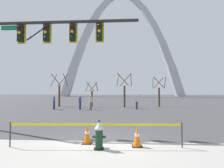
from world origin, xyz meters
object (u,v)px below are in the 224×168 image
object	(u,v)px
traffic_cone_by_hydrant	(87,134)
pedestrian_walking_left	(91,102)
traffic_cone_mid_sidewalk	(137,137)
pedestrian_walking_right	(54,102)
fire_hydrant	(99,136)
pedestrian_near_trees	(80,102)
traffic_signal_gantry	(38,45)
monument_arch	(121,50)
pedestrian_standing_center	(137,102)

from	to	relation	value
traffic_cone_by_hydrant	pedestrian_walking_left	size ratio (longest dim) A/B	0.46
traffic_cone_mid_sidewalk	pedestrian_walking_right	size ratio (longest dim) A/B	0.46
fire_hydrant	pedestrian_near_trees	xyz separation A→B (m)	(-3.96, 13.56, 0.35)
fire_hydrant	traffic_cone_by_hydrant	distance (m)	0.84
pedestrian_walking_left	pedestrian_near_trees	xyz separation A→B (m)	(-1.24, 0.30, 0.00)
traffic_signal_gantry	pedestrian_walking_right	world-z (taller)	traffic_signal_gantry
traffic_cone_by_hydrant	traffic_cone_mid_sidewalk	distance (m)	1.87
monument_arch	pedestrian_walking_right	xyz separation A→B (m)	(-7.00, -56.88, -18.97)
fire_hydrant	pedestrian_standing_center	size ratio (longest dim) A/B	0.62
pedestrian_walking_right	pedestrian_near_trees	distance (m)	2.97
fire_hydrant	pedestrian_near_trees	distance (m)	14.13
traffic_signal_gantry	fire_hydrant	bearing A→B (deg)	-38.60
monument_arch	traffic_cone_mid_sidewalk	bearing A→B (deg)	-88.99
pedestrian_standing_center	pedestrian_near_trees	distance (m)	6.34
pedestrian_near_trees	pedestrian_walking_left	bearing A→B (deg)	-13.41
traffic_signal_gantry	traffic_cone_mid_sidewalk	bearing A→B (deg)	-27.11
traffic_cone_mid_sidewalk	traffic_signal_gantry	bearing A→B (deg)	152.89
fire_hydrant	pedestrian_walking_left	world-z (taller)	pedestrian_walking_left
pedestrian_walking_right	pedestrian_walking_left	bearing A→B (deg)	-4.75
traffic_cone_by_hydrant	pedestrian_near_trees	distance (m)	13.38
fire_hydrant	pedestrian_walking_left	size ratio (longest dim) A/B	0.62
traffic_cone_mid_sidewalk	pedestrian_walking_right	xyz separation A→B (m)	(-8.24, 13.25, 0.46)
pedestrian_walking_left	pedestrian_near_trees	size ratio (longest dim) A/B	1.00
fire_hydrant	pedestrian_near_trees	bearing A→B (deg)	106.27
traffic_cone_by_hydrant	traffic_cone_mid_sidewalk	world-z (taller)	same
traffic_cone_by_hydrant	pedestrian_walking_right	xyz separation A→B (m)	(-6.39, 12.98, 0.46)
monument_arch	pedestrian_near_trees	bearing A→B (deg)	-94.05
pedestrian_walking_right	monument_arch	bearing A→B (deg)	82.98
pedestrian_walking_left	pedestrian_near_trees	world-z (taller)	same
traffic_cone_mid_sidewalk	traffic_signal_gantry	world-z (taller)	traffic_signal_gantry
monument_arch	pedestrian_near_trees	world-z (taller)	monument_arch
traffic_cone_mid_sidewalk	pedestrian_standing_center	distance (m)	14.07
pedestrian_walking_right	fire_hydrant	bearing A→B (deg)	-63.03
traffic_cone_by_hydrant	pedestrian_near_trees	bearing A→B (deg)	104.80
traffic_signal_gantry	pedestrian_near_trees	xyz separation A→B (m)	(-0.35, 10.68, -3.59)
pedestrian_walking_right	pedestrian_near_trees	bearing A→B (deg)	-1.04
fire_hydrant	traffic_cone_mid_sidewalk	xyz separation A→B (m)	(1.31, 0.36, -0.11)
fire_hydrant	traffic_cone_by_hydrant	xyz separation A→B (m)	(-0.54, 0.63, -0.11)
pedestrian_walking_right	traffic_cone_by_hydrant	bearing A→B (deg)	-63.80
traffic_cone_mid_sidewalk	traffic_signal_gantry	distance (m)	6.85
pedestrian_walking_left	pedestrian_standing_center	world-z (taller)	same
traffic_signal_gantry	pedestrian_near_trees	bearing A→B (deg)	91.87
monument_arch	pedestrian_near_trees	distance (m)	60.14
traffic_cone_mid_sidewalk	pedestrian_near_trees	world-z (taller)	pedestrian_near_trees
pedestrian_standing_center	traffic_cone_by_hydrant	bearing A→B (deg)	-101.79
traffic_signal_gantry	traffic_cone_by_hydrant	bearing A→B (deg)	-36.22
traffic_cone_by_hydrant	monument_arch	bearing A→B (deg)	89.50
traffic_cone_by_hydrant	pedestrian_walking_left	distance (m)	12.82
pedestrian_walking_right	pedestrian_standing_center	bearing A→B (deg)	4.76
fire_hydrant	traffic_cone_by_hydrant	size ratio (longest dim) A/B	1.36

